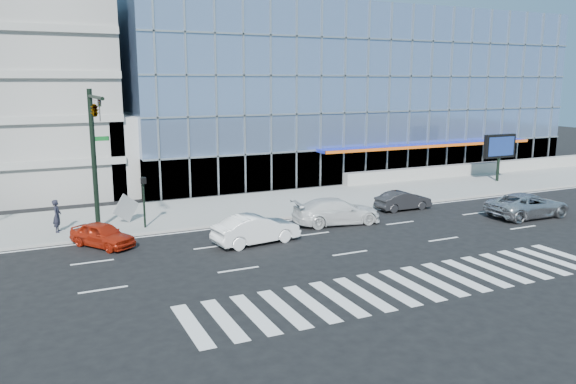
% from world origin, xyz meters
% --- Properties ---
extents(ground, '(160.00, 160.00, 0.00)m').
position_xyz_m(ground, '(0.00, 0.00, 0.00)').
color(ground, black).
rests_on(ground, ground).
extents(sidewalk, '(120.00, 8.00, 0.15)m').
position_xyz_m(sidewalk, '(0.00, 8.00, 0.07)').
color(sidewalk, gray).
rests_on(sidewalk, ground).
extents(theatre_building, '(42.00, 26.00, 15.00)m').
position_xyz_m(theatre_building, '(14.00, 26.00, 7.50)').
color(theatre_building, '#6983AF').
rests_on(theatre_building, ground).
extents(ramp_block, '(6.00, 8.00, 6.00)m').
position_xyz_m(ramp_block, '(-6.00, 18.00, 3.00)').
color(ramp_block, gray).
rests_on(ramp_block, ground).
extents(retaining_wall, '(30.00, 0.80, 1.00)m').
position_xyz_m(retaining_wall, '(24.00, 11.60, 0.65)').
color(retaining_wall, gray).
rests_on(retaining_wall, sidewalk).
extents(traffic_signal, '(1.14, 5.74, 8.00)m').
position_xyz_m(traffic_signal, '(-11.00, 4.57, 6.16)').
color(traffic_signal, black).
rests_on(traffic_signal, sidewalk).
extents(ped_signal_post, '(0.30, 0.33, 3.00)m').
position_xyz_m(ped_signal_post, '(-8.50, 4.94, 2.14)').
color(ped_signal_post, black).
rests_on(ped_signal_post, sidewalk).
extents(marquee_sign, '(3.20, 0.43, 4.00)m').
position_xyz_m(marquee_sign, '(22.00, 7.99, 3.07)').
color(marquee_sign, black).
rests_on(marquee_sign, sidewalk).
extents(silver_suv, '(5.60, 2.67, 1.54)m').
position_xyz_m(silver_suv, '(14.36, -2.16, 0.77)').
color(silver_suv, '#B7B7BC').
rests_on(silver_suv, ground).
extents(white_suv, '(5.66, 2.87, 1.57)m').
position_xyz_m(white_suv, '(2.36, 1.49, 0.79)').
color(white_suv, silver).
rests_on(white_suv, ground).
extents(white_sedan, '(4.91, 2.25, 1.56)m').
position_xyz_m(white_sedan, '(-3.64, -0.33, 0.78)').
color(white_sedan, white).
rests_on(white_sedan, ground).
extents(dark_sedan, '(3.88, 1.36, 1.28)m').
position_xyz_m(dark_sedan, '(8.36, 2.90, 0.64)').
color(dark_sedan, black).
rests_on(dark_sedan, ground).
extents(red_sedan, '(3.39, 3.98, 1.29)m').
position_xyz_m(red_sedan, '(-11.18, 2.51, 0.64)').
color(red_sedan, '#A8200C').
rests_on(red_sedan, ground).
extents(pedestrian, '(0.61, 0.77, 1.87)m').
position_xyz_m(pedestrian, '(-13.17, 6.08, 1.08)').
color(pedestrian, black).
rests_on(pedestrian, sidewalk).
extents(tilted_panel, '(1.69, 0.78, 1.82)m').
position_xyz_m(tilted_panel, '(-9.29, 6.57, 1.06)').
color(tilted_panel, '#959595').
rests_on(tilted_panel, sidewalk).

